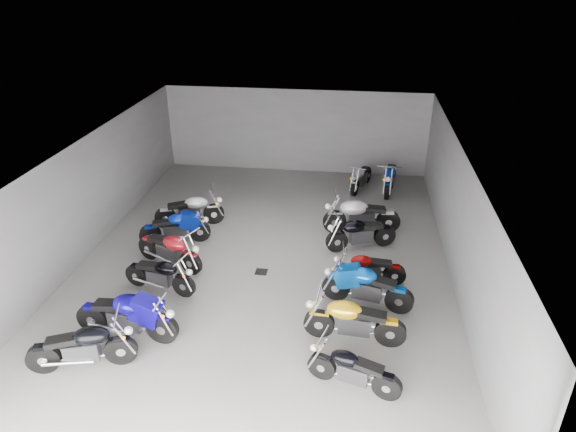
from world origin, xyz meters
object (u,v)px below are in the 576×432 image
object	(u,v)px
motorcycle_right_d	(368,268)
motorcycle_left_c	(160,275)
motorcycle_left_d	(170,249)
motorcycle_back_e	(361,177)
motorcycle_left_f	(190,210)
motorcycle_right_a	(353,369)
motorcycle_right_e	(360,233)
motorcycle_right_f	(361,216)
motorcycle_right_b	(353,321)
motorcycle_left_a	(83,347)
drain_grate	(261,272)
motorcycle_left_b	(127,316)
motorcycle_right_c	(366,287)
motorcycle_back_f	(390,177)
motorcycle_left_e	(176,228)

from	to	relation	value
motorcycle_right_d	motorcycle_left_c	bearing A→B (deg)	97.02
motorcycle_left_d	motorcycle_back_e	distance (m)	7.84
motorcycle_back_e	motorcycle_left_f	bearing A→B (deg)	53.01
motorcycle_right_a	motorcycle_right_e	size ratio (longest dim) A/B	0.92
motorcycle_left_c	motorcycle_right_f	bearing A→B (deg)	140.90
motorcycle_left_f	motorcycle_right_b	distance (m)	7.05
motorcycle_right_a	motorcycle_left_a	bearing A→B (deg)	108.13
motorcycle_right_b	motorcycle_back_e	distance (m)	8.40
drain_grate	motorcycle_right_f	xyz separation A→B (m)	(2.59, 2.63, 0.56)
motorcycle_right_a	motorcycle_right_f	xyz separation A→B (m)	(0.09, 6.46, 0.11)
drain_grate	motorcycle_right_b	distance (m)	3.51
motorcycle_right_d	motorcycle_right_e	bearing A→B (deg)	2.71
motorcycle_left_b	motorcycle_back_e	size ratio (longest dim) A/B	1.27
motorcycle_left_c	motorcycle_right_e	world-z (taller)	motorcycle_right_e
motorcycle_left_a	motorcycle_left_b	distance (m)	1.14
motorcycle_back_e	motorcycle_left_c	bearing A→B (deg)	74.26
motorcycle_right_c	motorcycle_left_b	bearing A→B (deg)	122.53
motorcycle_right_b	motorcycle_right_e	size ratio (longest dim) A/B	1.11
motorcycle_left_b	motorcycle_right_a	size ratio (longest dim) A/B	1.29
motorcycle_left_b	motorcycle_left_c	xyz separation A→B (m)	(0.07, 1.80, -0.09)
motorcycle_left_a	motorcycle_back_f	distance (m)	11.88
motorcycle_left_f	motorcycle_right_c	bearing A→B (deg)	39.21
motorcycle_right_e	motorcycle_right_d	bearing A→B (deg)	165.66
drain_grate	motorcycle_left_c	distance (m)	2.65
motorcycle_left_f	motorcycle_right_f	size ratio (longest dim) A/B	0.89
motorcycle_left_e	motorcycle_back_f	size ratio (longest dim) A/B	0.92
motorcycle_right_b	motorcycle_right_c	world-z (taller)	motorcycle_right_b
motorcycle_right_e	motorcycle_right_f	distance (m)	1.01
motorcycle_right_d	motorcycle_left_e	bearing A→B (deg)	71.60
motorcycle_left_a	motorcycle_back_e	bearing A→B (deg)	134.06
motorcycle_right_d	motorcycle_left_a	bearing A→B (deg)	119.68
motorcycle_back_e	motorcycle_right_d	bearing A→B (deg)	110.84
motorcycle_left_c	motorcycle_right_d	world-z (taller)	motorcycle_left_c
motorcycle_left_a	motorcycle_right_d	world-z (taller)	motorcycle_left_a
motorcycle_left_b	motorcycle_right_f	distance (m)	7.50
motorcycle_left_e	motorcycle_right_b	xyz separation A→B (m)	(5.23, -3.68, 0.04)
motorcycle_back_f	motorcycle_right_e	bearing A→B (deg)	84.76
motorcycle_left_d	motorcycle_right_d	bearing A→B (deg)	111.83
motorcycle_right_a	motorcycle_right_b	distance (m)	1.40
drain_grate	motorcycle_right_d	world-z (taller)	motorcycle_right_d
motorcycle_left_d	motorcycle_right_e	distance (m)	5.33
motorcycle_right_b	motorcycle_left_f	bearing A→B (deg)	50.81
drain_grate	motorcycle_right_c	bearing A→B (deg)	-21.94
motorcycle_left_e	motorcycle_right_a	xyz separation A→B (m)	(5.25, -5.07, -0.04)
motorcycle_left_d	motorcycle_back_f	xyz separation A→B (m)	(6.08, 5.97, 0.01)
motorcycle_left_f	motorcycle_back_f	world-z (taller)	motorcycle_back_f
motorcycle_left_a	motorcycle_back_e	distance (m)	11.37
motorcycle_left_a	motorcycle_left_e	bearing A→B (deg)	161.20
motorcycle_left_c	motorcycle_left_f	bearing A→B (deg)	-161.38
motorcycle_left_c	motorcycle_left_f	distance (m)	3.58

